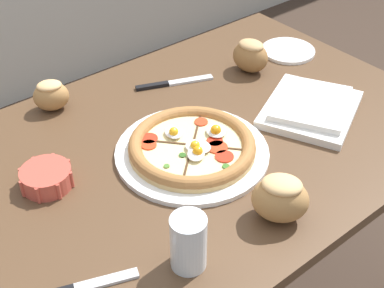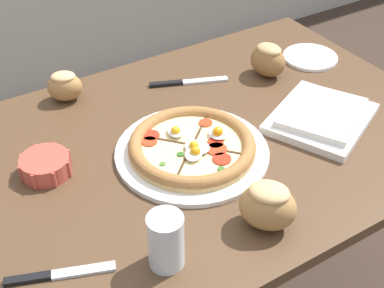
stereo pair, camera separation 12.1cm
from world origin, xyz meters
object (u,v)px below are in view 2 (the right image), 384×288
object	(u,v)px
napkin_folded	(321,116)
dining_table	(204,171)
bread_piece_near	(65,86)
bread_piece_mid	(268,59)
knife_spare	(188,82)
water_glass	(166,243)
ramekin_bowl	(45,165)
knife_main	(59,274)
pizza	(192,147)
side_saucer	(310,57)
bread_piece_far	(268,205)

from	to	relation	value
napkin_folded	dining_table	bearing A→B (deg)	161.02
bread_piece_near	bread_piece_mid	world-z (taller)	bread_piece_mid
bread_piece_near	knife_spare	bearing A→B (deg)	-17.63
bread_piece_near	water_glass	xyz separation A→B (m)	(-0.04, -0.61, 0.01)
water_glass	bread_piece_near	bearing A→B (deg)	85.84
dining_table	water_glass	world-z (taller)	water_glass
bread_piece_mid	water_glass	distance (m)	0.71
dining_table	water_glass	bearing A→B (deg)	-133.37
ramekin_bowl	napkin_folded	distance (m)	0.67
ramekin_bowl	knife_main	bearing A→B (deg)	-105.54
pizza	napkin_folded	size ratio (longest dim) A/B	1.11
pizza	bread_piece_near	distance (m)	0.40
dining_table	bread_piece_mid	distance (m)	0.38
ramekin_bowl	napkin_folded	bearing A→B (deg)	-14.99
bread_piece_near	knife_main	xyz separation A→B (m)	(-0.22, -0.54, -0.04)
water_glass	ramekin_bowl	bearing A→B (deg)	105.96
knife_main	water_glass	distance (m)	0.20
knife_main	knife_spare	distance (m)	0.69
dining_table	bread_piece_near	distance (m)	0.42
bread_piece_mid	water_glass	xyz separation A→B (m)	(-0.57, -0.43, 0.00)
knife_spare	side_saucer	world-z (taller)	same
pizza	ramekin_bowl	bearing A→B (deg)	159.57
dining_table	napkin_folded	distance (m)	0.32
bread_piece_near	water_glass	size ratio (longest dim) A/B	0.96
knife_spare	napkin_folded	bearing A→B (deg)	-38.62
bread_piece_near	knife_spare	xyz separation A→B (m)	(0.31, -0.10, -0.04)
napkin_folded	bread_piece_mid	size ratio (longest dim) A/B	2.63
dining_table	ramekin_bowl	world-z (taller)	ramekin_bowl
ramekin_bowl	bread_piece_far	xyz separation A→B (m)	(0.31, -0.38, 0.03)
bread_piece_far	knife_main	distance (m)	0.41
dining_table	pizza	distance (m)	0.14
dining_table	ramekin_bowl	distance (m)	0.39
pizza	knife_main	world-z (taller)	pizza
napkin_folded	knife_spare	xyz separation A→B (m)	(-0.19, 0.33, -0.01)
side_saucer	bread_piece_near	bearing A→B (deg)	165.93
bread_piece_near	knife_main	size ratio (longest dim) A/B	0.58
napkin_folded	knife_main	bearing A→B (deg)	-171.46
napkin_folded	knife_main	world-z (taller)	napkin_folded
knife_main	bread_piece_near	bearing A→B (deg)	87.96
bread_piece_mid	bread_piece_far	xyz separation A→B (m)	(-0.36, -0.45, 0.00)
bread_piece_far	knife_main	bearing A→B (deg)	166.29
pizza	knife_spare	size ratio (longest dim) A/B	1.69
side_saucer	bread_piece_mid	bearing A→B (deg)	-178.35
dining_table	knife_spare	size ratio (longest dim) A/B	5.79
bread_piece_far	water_glass	xyz separation A→B (m)	(-0.21, 0.02, -0.00)
dining_table	knife_spare	xyz separation A→B (m)	(0.09, 0.23, 0.11)
bread_piece_near	bread_piece_mid	xyz separation A→B (m)	(0.53, -0.18, 0.01)
knife_main	knife_spare	world-z (taller)	same
knife_spare	water_glass	bearing A→B (deg)	-103.17
napkin_folded	bread_piece_near	size ratio (longest dim) A/B	2.91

